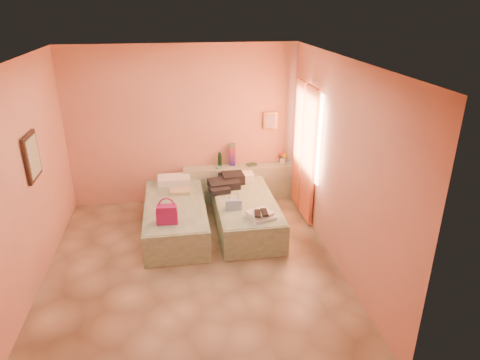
# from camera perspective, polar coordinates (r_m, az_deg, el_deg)

# --- Properties ---
(ground) EXTENTS (4.50, 4.50, 0.00)m
(ground) POSITION_cam_1_polar(r_m,az_deg,el_deg) (6.14, -6.22, -11.40)
(ground) COLOR tan
(ground) RESTS_ON ground
(room_walls) EXTENTS (4.02, 4.51, 2.81)m
(room_walls) POSITION_cam_1_polar(r_m,az_deg,el_deg) (5.89, -5.25, 6.46)
(room_walls) COLOR #E59D7A
(room_walls) RESTS_ON ground
(headboard_ledge) EXTENTS (2.05, 0.30, 0.65)m
(headboard_ledge) POSITION_cam_1_polar(r_m,az_deg,el_deg) (7.91, -0.07, -0.34)
(headboard_ledge) COLOR #A2A98A
(headboard_ledge) RESTS_ON ground
(bed_left) EXTENTS (0.92, 2.01, 0.50)m
(bed_left) POSITION_cam_1_polar(r_m,az_deg,el_deg) (6.91, -8.58, -4.91)
(bed_left) COLOR #A7BE99
(bed_left) RESTS_ON ground
(bed_right) EXTENTS (0.92, 2.01, 0.50)m
(bed_right) POSITION_cam_1_polar(r_m,az_deg,el_deg) (6.99, 0.66, -4.31)
(bed_right) COLOR #A7BE99
(bed_right) RESTS_ON ground
(water_bottle) EXTENTS (0.09, 0.09, 0.25)m
(water_bottle) POSITION_cam_1_polar(r_m,az_deg,el_deg) (7.75, -2.72, 2.74)
(water_bottle) COLOR #14371D
(water_bottle) RESTS_ON headboard_ledge
(rainbow_box) EXTENTS (0.11, 0.11, 0.41)m
(rainbow_box) POSITION_cam_1_polar(r_m,az_deg,el_deg) (7.76, -1.01, 3.42)
(rainbow_box) COLOR #A5145A
(rainbow_box) RESTS_ON headboard_ledge
(small_dish) EXTENTS (0.13, 0.13, 0.03)m
(small_dish) POSITION_cam_1_polar(r_m,az_deg,el_deg) (7.70, -2.88, 1.70)
(small_dish) COLOR #549B7A
(small_dish) RESTS_ON headboard_ledge
(green_book) EXTENTS (0.21, 0.18, 0.03)m
(green_book) POSITION_cam_1_polar(r_m,az_deg,el_deg) (7.83, 1.56, 2.08)
(green_book) COLOR #264730
(green_book) RESTS_ON headboard_ledge
(flower_vase) EXTENTS (0.22, 0.22, 0.23)m
(flower_vase) POSITION_cam_1_polar(r_m,az_deg,el_deg) (7.96, 5.74, 3.13)
(flower_vase) COLOR white
(flower_vase) RESTS_ON headboard_ledge
(magenta_handbag) EXTENTS (0.31, 0.18, 0.28)m
(magenta_handbag) POSITION_cam_1_polar(r_m,az_deg,el_deg) (6.17, -9.71, -4.49)
(magenta_handbag) COLOR #A5145A
(magenta_handbag) RESTS_ON bed_left
(khaki_garment) EXTENTS (0.34, 0.28, 0.06)m
(khaki_garment) POSITION_cam_1_polar(r_m,az_deg,el_deg) (7.14, -8.01, -1.45)
(khaki_garment) COLOR tan
(khaki_garment) RESTS_ON bed_left
(clothes_pile) EXTENTS (0.60, 0.60, 0.17)m
(clothes_pile) POSITION_cam_1_polar(r_m,az_deg,el_deg) (7.25, -1.83, -0.36)
(clothes_pile) COLOR black
(clothes_pile) RESTS_ON bed_right
(blue_handbag) EXTENTS (0.25, 0.11, 0.16)m
(blue_handbag) POSITION_cam_1_polar(r_m,az_deg,el_deg) (6.50, -0.84, -3.28)
(blue_handbag) COLOR #4363A1
(blue_handbag) RESTS_ON bed_right
(towel_stack) EXTENTS (0.43, 0.40, 0.10)m
(towel_stack) POSITION_cam_1_polar(r_m,az_deg,el_deg) (6.25, 2.84, -4.73)
(towel_stack) COLOR silver
(towel_stack) RESTS_ON bed_right
(sandal_pair) EXTENTS (0.21, 0.25, 0.02)m
(sandal_pair) POSITION_cam_1_polar(r_m,az_deg,el_deg) (6.18, 2.83, -4.44)
(sandal_pair) COLOR black
(sandal_pair) RESTS_ON towel_stack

